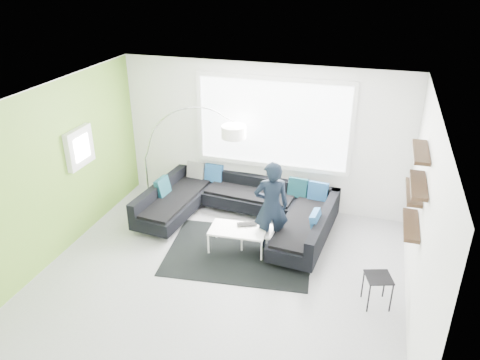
{
  "coord_description": "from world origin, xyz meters",
  "views": [
    {
      "loc": [
        2.0,
        -5.61,
        4.5
      ],
      "look_at": [
        0.04,
        0.9,
        1.23
      ],
      "focal_mm": 35.0,
      "sensor_mm": 36.0,
      "label": 1
    }
  ],
  "objects_px": {
    "sectional_sofa": "(237,211)",
    "person": "(271,206)",
    "arc_lamp": "(145,158)",
    "coffee_table": "(252,238)",
    "laptop": "(248,226)",
    "side_table": "(377,291)"
  },
  "relations": [
    {
      "from": "sectional_sofa",
      "to": "side_table",
      "type": "relative_size",
      "value": 7.29
    },
    {
      "from": "coffee_table",
      "to": "laptop",
      "type": "xyz_separation_m",
      "value": [
        -0.09,
        0.04,
        0.21
      ]
    },
    {
      "from": "arc_lamp",
      "to": "person",
      "type": "height_order",
      "value": "arc_lamp"
    },
    {
      "from": "coffee_table",
      "to": "arc_lamp",
      "type": "height_order",
      "value": "arc_lamp"
    },
    {
      "from": "sectional_sofa",
      "to": "arc_lamp",
      "type": "bearing_deg",
      "value": 178.84
    },
    {
      "from": "sectional_sofa",
      "to": "person",
      "type": "relative_size",
      "value": 2.2
    },
    {
      "from": "arc_lamp",
      "to": "laptop",
      "type": "height_order",
      "value": "arc_lamp"
    },
    {
      "from": "sectional_sofa",
      "to": "side_table",
      "type": "height_order",
      "value": "sectional_sofa"
    },
    {
      "from": "arc_lamp",
      "to": "person",
      "type": "bearing_deg",
      "value": -22.34
    },
    {
      "from": "arc_lamp",
      "to": "person",
      "type": "relative_size",
      "value": 1.31
    },
    {
      "from": "sectional_sofa",
      "to": "arc_lamp",
      "type": "height_order",
      "value": "arc_lamp"
    },
    {
      "from": "sectional_sofa",
      "to": "laptop",
      "type": "height_order",
      "value": "sectional_sofa"
    },
    {
      "from": "sectional_sofa",
      "to": "laptop",
      "type": "distance_m",
      "value": 0.7
    },
    {
      "from": "coffee_table",
      "to": "person",
      "type": "distance_m",
      "value": 0.68
    },
    {
      "from": "arc_lamp",
      "to": "laptop",
      "type": "xyz_separation_m",
      "value": [
        2.25,
        -0.81,
        -0.63
      ]
    },
    {
      "from": "arc_lamp",
      "to": "laptop",
      "type": "bearing_deg",
      "value": -26.69
    },
    {
      "from": "sectional_sofa",
      "to": "person",
      "type": "xyz_separation_m",
      "value": [
        0.74,
        -0.5,
        0.48
      ]
    },
    {
      "from": "coffee_table",
      "to": "arc_lamp",
      "type": "xyz_separation_m",
      "value": [
        -2.34,
        0.84,
        0.84
      ]
    },
    {
      "from": "side_table",
      "to": "laptop",
      "type": "relative_size",
      "value": 1.21
    },
    {
      "from": "side_table",
      "to": "person",
      "type": "xyz_separation_m",
      "value": [
        -1.78,
        0.98,
        0.55
      ]
    },
    {
      "from": "sectional_sofa",
      "to": "arc_lamp",
      "type": "xyz_separation_m",
      "value": [
        -1.89,
        0.22,
        0.72
      ]
    },
    {
      "from": "coffee_table",
      "to": "laptop",
      "type": "distance_m",
      "value": 0.23
    }
  ]
}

